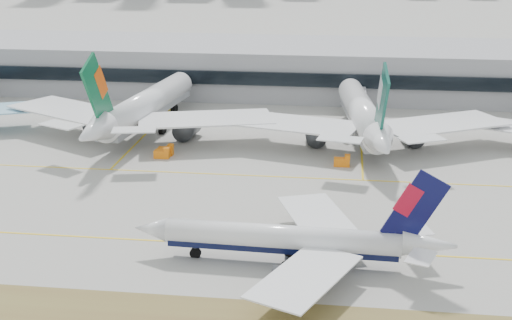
# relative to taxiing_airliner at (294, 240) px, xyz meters

# --- Properties ---
(ground) EXTENTS (3000.00, 3000.00, 0.00)m
(ground) POSITION_rel_taxiing_airliner_xyz_m (-12.89, 10.83, -4.10)
(ground) COLOR gray
(ground) RESTS_ON ground
(taxiing_airliner) EXTENTS (50.55, 43.95, 16.99)m
(taxiing_airliner) POSITION_rel_taxiing_airliner_xyz_m (0.00, 0.00, 0.00)
(taxiing_airliner) COLOR white
(taxiing_airliner) RESTS_ON ground
(widebody_eva) EXTENTS (71.08, 70.00, 25.50)m
(widebody_eva) POSITION_rel_taxiing_airliner_xyz_m (-43.55, 69.71, 2.68)
(widebody_eva) COLOR white
(widebody_eva) RESTS_ON ground
(widebody_cathay) EXTENTS (69.32, 68.29, 24.88)m
(widebody_cathay) POSITION_rel_taxiing_airliner_xyz_m (11.79, 68.51, 2.52)
(widebody_cathay) COLOR white
(widebody_cathay) RESTS_ON ground
(terminal) EXTENTS (280.00, 43.10, 15.00)m
(terminal) POSITION_rel_taxiing_airliner_xyz_m (-12.89, 125.67, 3.41)
(terminal) COLOR gray
(terminal) RESTS_ON ground
(gse_c) EXTENTS (3.55, 2.00, 2.60)m
(gse_c) POSITION_rel_taxiing_airliner_xyz_m (7.11, 49.79, -3.05)
(gse_c) COLOR orange
(gse_c) RESTS_ON ground
(gse_extra) EXTENTS (3.55, 2.00, 2.60)m
(gse_extra) POSITION_rel_taxiing_airliner_xyz_m (-33.64, 52.76, -3.05)
(gse_extra) COLOR orange
(gse_extra) RESTS_ON ground
(gse_b) EXTENTS (3.55, 2.00, 2.60)m
(gse_b) POSITION_rel_taxiing_airliner_xyz_m (-33.93, 50.47, -3.05)
(gse_b) COLOR orange
(gse_b) RESTS_ON ground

